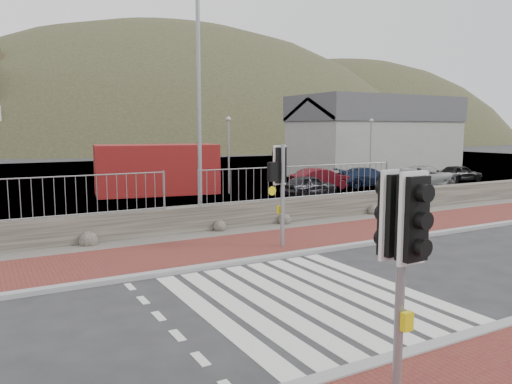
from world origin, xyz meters
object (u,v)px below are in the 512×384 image
traffic_signal_near (402,237)px  car_c (369,177)px  streetlight (202,95)px  car_e (459,173)px  car_a (309,185)px  car_b (321,179)px  shipping_container (157,169)px  traffic_signal_far (282,174)px  car_d (424,177)px

traffic_signal_near → car_c: 24.43m
streetlight → car_c: 15.51m
traffic_signal_near → car_e: bearing=35.4°
car_a → car_b: car_b is taller
traffic_signal_near → car_a: (10.52, 16.84, -1.62)m
streetlight → shipping_container: 10.21m
traffic_signal_far → car_a: 11.92m
car_c → car_d: (2.57, -1.94, 0.07)m
car_c → streetlight: bearing=130.2°
traffic_signal_far → car_a: bearing=-135.1°
car_a → streetlight: bearing=113.8°
streetlight → car_a: bearing=26.0°
car_c → car_a: bearing=120.6°
traffic_signal_near → shipping_container: traffic_signal_near is taller
car_c → car_d: bearing=-112.3°
car_b → car_c: bearing=-95.2°
traffic_signal_near → traffic_signal_far: (3.08, 7.68, 0.03)m
car_b → car_d: 6.23m
shipping_container → car_e: size_ratio=1.94×
traffic_signal_near → car_b: (12.82, 18.88, -1.56)m
traffic_signal_far → traffic_signal_near: bearing=62.1°
shipping_container → car_b: bearing=-7.5°
traffic_signal_far → car_b: traffic_signal_far is taller
traffic_signal_near → car_d: traffic_signal_near is taller
car_a → car_e: size_ratio=0.98×
traffic_signal_far → car_e: size_ratio=0.93×
shipping_container → car_c: shipping_container is taller
car_b → car_c: car_b is taller
traffic_signal_near → traffic_signal_far: 8.28m
shipping_container → car_c: bearing=-5.5°
shipping_container → car_d: shipping_container is taller
streetlight → car_a: size_ratio=2.57×
car_c → car_e: car_c is taller
traffic_signal_near → car_a: size_ratio=0.94×
car_a → car_c: size_ratio=0.80×
traffic_signal_far → shipping_container: traffic_signal_far is taller
streetlight → car_d: size_ratio=1.75×
traffic_signal_far → car_b: (9.74, 11.19, -1.59)m
car_c → car_b: bearing=96.2°
car_a → car_c: bearing=-81.7°
car_a → car_d: car_d is taller
shipping_container → car_d: bearing=-10.1°
shipping_container → traffic_signal_far: bearing=-84.4°
streetlight → car_c: size_ratio=2.06×
car_a → car_b: (2.30, 2.03, 0.06)m
car_b → car_a: bearing=134.8°
car_a → car_d: size_ratio=0.68×
car_e → streetlight: bearing=109.4°
traffic_signal_near → traffic_signal_far: bearing=66.2°
traffic_signal_near → car_b: 22.87m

